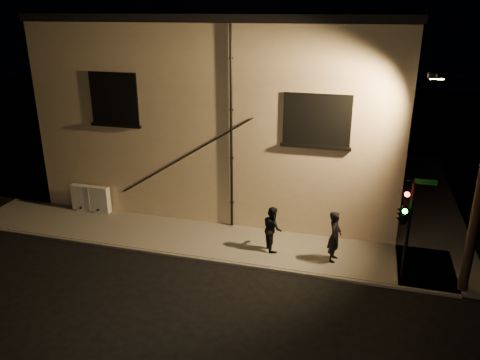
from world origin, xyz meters
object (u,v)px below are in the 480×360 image
(traffic_signal, at_px, (404,213))
(pedestrian_a, at_px, (335,236))
(utility_cabinet, at_px, (91,199))
(streetlamp_pole, at_px, (479,179))
(pedestrian_b, at_px, (272,228))

(traffic_signal, bearing_deg, pedestrian_a, 162.44)
(utility_cabinet, bearing_deg, pedestrian_a, -8.05)
(pedestrian_a, bearing_deg, streetlamp_pole, -91.52)
(pedestrian_a, bearing_deg, utility_cabinet, 90.05)
(utility_cabinet, height_order, streetlamp_pole, streetlamp_pole)
(utility_cabinet, relative_size, pedestrian_b, 1.05)
(utility_cabinet, distance_m, streetlamp_pole, 16.03)
(streetlamp_pole, bearing_deg, pedestrian_b, 171.88)
(traffic_signal, xyz_separation_m, streetlamp_pole, (2.06, -0.02, 1.41))
(pedestrian_a, xyz_separation_m, traffic_signal, (2.22, -0.70, 1.52))
(utility_cabinet, xyz_separation_m, pedestrian_a, (11.23, -1.59, 0.37))
(pedestrian_b, relative_size, traffic_signal, 0.48)
(traffic_signal, bearing_deg, streetlamp_pole, -0.64)
(traffic_signal, bearing_deg, utility_cabinet, 170.33)
(pedestrian_b, xyz_separation_m, streetlamp_pole, (6.66, -0.95, 3.01))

